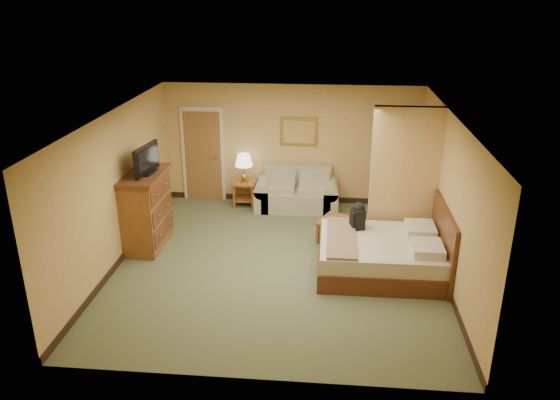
# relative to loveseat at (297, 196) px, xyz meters

# --- Properties ---
(floor) EXTENTS (6.00, 6.00, 0.00)m
(floor) POSITION_rel_loveseat_xyz_m (-0.15, -2.57, -0.29)
(floor) COLOR #545B3B
(floor) RESTS_ON ground
(ceiling) EXTENTS (6.00, 6.00, 0.00)m
(ceiling) POSITION_rel_loveseat_xyz_m (-0.15, -2.57, 2.31)
(ceiling) COLOR white
(ceiling) RESTS_ON back_wall
(back_wall) EXTENTS (5.50, 0.02, 2.60)m
(back_wall) POSITION_rel_loveseat_xyz_m (-0.15, 0.43, 1.01)
(back_wall) COLOR tan
(back_wall) RESTS_ON floor
(left_wall) EXTENTS (0.02, 6.00, 2.60)m
(left_wall) POSITION_rel_loveseat_xyz_m (-2.90, -2.57, 1.01)
(left_wall) COLOR tan
(left_wall) RESTS_ON floor
(right_wall) EXTENTS (0.02, 6.00, 2.60)m
(right_wall) POSITION_rel_loveseat_xyz_m (2.60, -2.57, 1.01)
(right_wall) COLOR tan
(right_wall) RESTS_ON floor
(partition) EXTENTS (1.20, 0.15, 2.60)m
(partition) POSITION_rel_loveseat_xyz_m (2.00, -1.65, 1.01)
(partition) COLOR tan
(partition) RESTS_ON floor
(door) EXTENTS (0.94, 0.16, 2.10)m
(door) POSITION_rel_loveseat_xyz_m (-2.10, 0.39, 0.74)
(door) COLOR beige
(door) RESTS_ON floor
(baseboard) EXTENTS (5.50, 0.02, 0.12)m
(baseboard) POSITION_rel_loveseat_xyz_m (-0.15, 0.42, -0.23)
(baseboard) COLOR black
(baseboard) RESTS_ON floor
(loveseat) EXTENTS (1.77, 0.82, 0.89)m
(loveseat) POSITION_rel_loveseat_xyz_m (0.00, 0.00, 0.00)
(loveseat) COLOR tan
(loveseat) RESTS_ON floor
(side_table) EXTENTS (0.50, 0.50, 0.55)m
(side_table) POSITION_rel_loveseat_xyz_m (-1.15, 0.08, 0.07)
(side_table) COLOR brown
(side_table) RESTS_ON floor
(table_lamp) EXTENTS (0.38, 0.38, 0.62)m
(table_lamp) POSITION_rel_loveseat_xyz_m (-1.15, 0.08, 0.73)
(table_lamp) COLOR #B28F41
(table_lamp) RESTS_ON side_table
(coffee_table) EXTENTS (0.88, 0.88, 0.43)m
(coffee_table) POSITION_rel_loveseat_xyz_m (0.87, -1.56, 0.02)
(coffee_table) COLOR brown
(coffee_table) RESTS_ON floor
(wall_picture) EXTENTS (0.80, 0.04, 0.62)m
(wall_picture) POSITION_rel_loveseat_xyz_m (0.00, 0.40, 1.31)
(wall_picture) COLOR #B78E3F
(wall_picture) RESTS_ON back_wall
(dresser) EXTENTS (0.69, 1.31, 1.40)m
(dresser) POSITION_rel_loveseat_xyz_m (-2.63, -2.05, 0.42)
(dresser) COLOR brown
(dresser) RESTS_ON floor
(tv) EXTENTS (0.26, 0.84, 0.51)m
(tv) POSITION_rel_loveseat_xyz_m (-2.53, -2.05, 1.35)
(tv) COLOR black
(tv) RESTS_ON dresser
(bed) EXTENTS (2.13, 1.81, 1.17)m
(bed) POSITION_rel_loveseat_xyz_m (1.66, -2.67, 0.03)
(bed) COLOR #4F2512
(bed) RESTS_ON floor
(backpack) EXTENTS (0.24, 0.31, 0.47)m
(backpack) POSITION_rel_loveseat_xyz_m (1.20, -2.20, 0.53)
(backpack) COLOR black
(backpack) RESTS_ON bed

